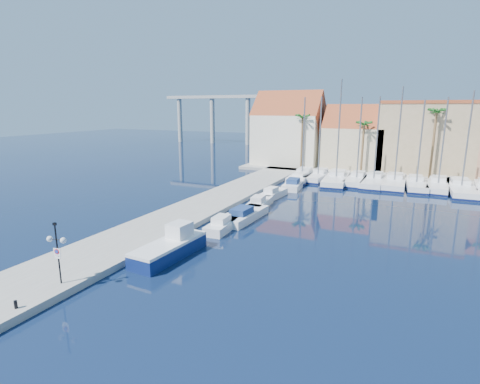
{
  "coord_description": "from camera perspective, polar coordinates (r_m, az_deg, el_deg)",
  "views": [
    {
      "loc": [
        11.82,
        -20.53,
        10.98
      ],
      "look_at": [
        -3.16,
        11.2,
        3.0
      ],
      "focal_mm": 28.0,
      "sensor_mm": 36.0,
      "label": 1
    }
  ],
  "objects": [
    {
      "name": "sailboat_2",
      "position": [
        57.82,
        14.52,
        2.05
      ],
      "size": [
        4.0,
        11.95,
        14.83
      ],
      "rotation": [
        0.0,
        0.0,
        0.08
      ],
      "color": "white",
      "rests_on": "ground"
    },
    {
      "name": "motorboat_west_4",
      "position": [
        52.57,
        8.2,
        1.19
      ],
      "size": [
        2.83,
        6.89,
        1.4
      ],
      "rotation": [
        0.0,
        0.0,
        0.1
      ],
      "color": "white",
      "rests_on": "ground"
    },
    {
      "name": "motorboat_west_3",
      "position": [
        46.45,
        5.01,
        -0.26
      ],
      "size": [
        2.18,
        5.43,
        1.4
      ],
      "rotation": [
        0.0,
        0.0,
        -0.09
      ],
      "color": "white",
      "rests_on": "ground"
    },
    {
      "name": "palm_0",
      "position": [
        65.04,
        9.53,
        10.97
      ],
      "size": [
        2.6,
        2.6,
        10.15
      ],
      "color": "brown",
      "rests_on": "shore_north"
    },
    {
      "name": "ground",
      "position": [
        26.11,
        -4.33,
        -12.09
      ],
      "size": [
        260.0,
        260.0,
        0.0
      ],
      "primitive_type": "plane",
      "color": "black",
      "rests_on": "ground"
    },
    {
      "name": "sailboat_0",
      "position": [
        59.1,
        9.59,
        2.5
      ],
      "size": [
        3.28,
        10.64,
        12.42
      ],
      "rotation": [
        0.0,
        0.0,
        0.05
      ],
      "color": "white",
      "rests_on": "ground"
    },
    {
      "name": "fishing_boat",
      "position": [
        28.77,
        -10.51,
        -8.19
      ],
      "size": [
        2.6,
        6.75,
        2.32
      ],
      "rotation": [
        0.0,
        0.0,
        -0.06
      ],
      "color": "navy",
      "rests_on": "ground"
    },
    {
      "name": "motorboat_west_2",
      "position": [
        41.87,
        2.97,
        -1.69
      ],
      "size": [
        2.24,
        5.62,
        1.4
      ],
      "rotation": [
        0.0,
        0.0,
        0.09
      ],
      "color": "white",
      "rests_on": "ground"
    },
    {
      "name": "sailboat_8",
      "position": [
        57.52,
        30.56,
        0.59
      ],
      "size": [
        3.52,
        11.8,
        13.02
      ],
      "rotation": [
        0.0,
        0.0,
        0.04
      ],
      "color": "white",
      "rests_on": "ground"
    },
    {
      "name": "building_0",
      "position": [
        71.1,
        7.44,
        9.12
      ],
      "size": [
        12.3,
        9.0,
        13.5
      ],
      "color": "#ECE4C6",
      "rests_on": "shore_north"
    },
    {
      "name": "building_1",
      "position": [
        68.47,
        17.08,
        7.49
      ],
      "size": [
        10.3,
        8.0,
        11.0
      ],
      "color": "#C2B389",
      "rests_on": "shore_north"
    },
    {
      "name": "building_2",
      "position": [
        68.7,
        26.43,
        7.55
      ],
      "size": [
        14.2,
        10.2,
        11.5
      ],
      "color": "tan",
      "rests_on": "shore_north"
    },
    {
      "name": "palm_1",
      "position": [
        63.08,
        18.39,
        9.59
      ],
      "size": [
        2.6,
        2.6,
        9.15
      ],
      "color": "brown",
      "rests_on": "shore_north"
    },
    {
      "name": "motorboat_west_1",
      "position": [
        37.23,
        0.68,
        -3.52
      ],
      "size": [
        2.52,
        6.87,
        1.4
      ],
      "rotation": [
        0.0,
        0.0,
        -0.05
      ],
      "color": "white",
      "rests_on": "ground"
    },
    {
      "name": "sailboat_5",
      "position": [
        57.81,
        22.5,
        1.47
      ],
      "size": [
        2.94,
        10.97,
        13.7
      ],
      "rotation": [
        0.0,
        0.0,
        0.0
      ],
      "color": "white",
      "rests_on": "ground"
    },
    {
      "name": "lamp_post",
      "position": [
        24.94,
        -26.14,
        -7.1
      ],
      "size": [
        1.3,
        0.5,
        3.87
      ],
      "rotation": [
        0.0,
        0.0,
        0.16
      ],
      "color": "black",
      "rests_on": "quay_west"
    },
    {
      "name": "quay_west",
      "position": [
        41.31,
        -5.98,
        -2.31
      ],
      "size": [
        6.0,
        77.0,
        0.5
      ],
      "primitive_type": "cube",
      "color": "gray",
      "rests_on": "ground"
    },
    {
      "name": "motorboat_west_0",
      "position": [
        34.43,
        -2.55,
        -4.9
      ],
      "size": [
        1.94,
        5.35,
        1.4
      ],
      "rotation": [
        0.0,
        0.0,
        0.05
      ],
      "color": "white",
      "rests_on": "ground"
    },
    {
      "name": "viaduct",
      "position": [
        114.46,
        -1.16,
        12.44
      ],
      "size": [
        48.0,
        2.2,
        14.45
      ],
      "color": "#9E9E99",
      "rests_on": "ground"
    },
    {
      "name": "shore_north",
      "position": [
        69.39,
        23.47,
        2.85
      ],
      "size": [
        54.0,
        16.0,
        0.5
      ],
      "primitive_type": "cube",
      "color": "gray",
      "rests_on": "ground"
    },
    {
      "name": "palm_2",
      "position": [
        62.57,
        27.76,
        10.49
      ],
      "size": [
        2.6,
        2.6,
        11.15
      ],
      "color": "brown",
      "rests_on": "shore_north"
    },
    {
      "name": "motorboat_west_5",
      "position": [
        57.44,
        9.42,
        2.14
      ],
      "size": [
        3.03,
        7.59,
        1.4
      ],
      "rotation": [
        0.0,
        0.0,
        -0.09
      ],
      "color": "white",
      "rests_on": "ground"
    },
    {
      "name": "sailboat_6",
      "position": [
        57.34,
        25.23,
        1.13
      ],
      "size": [
        3.23,
        9.74,
        11.92
      ],
      "rotation": [
        0.0,
        0.0,
        0.07
      ],
      "color": "white",
      "rests_on": "ground"
    },
    {
      "name": "sailboat_3",
      "position": [
        57.8,
        17.42,
        1.87
      ],
      "size": [
        2.77,
        9.56,
        12.38
      ],
      "rotation": [
        0.0,
        0.0,
        -0.03
      ],
      "color": "white",
      "rests_on": "ground"
    },
    {
      "name": "sailboat_7",
      "position": [
        57.88,
        27.96,
        0.95
      ],
      "size": [
        3.4,
        10.2,
        12.27
      ],
      "rotation": [
        0.0,
        0.0,
        -0.08
      ],
      "color": "white",
      "rests_on": "ground"
    },
    {
      "name": "bollard",
      "position": [
        23.96,
        -31.0,
        -14.49
      ],
      "size": [
        0.18,
        0.18,
        0.45
      ],
      "primitive_type": "cylinder",
      "color": "black",
      "rests_on": "quay_west"
    },
    {
      "name": "sailboat_1",
      "position": [
        59.22,
        11.95,
        2.44
      ],
      "size": [
        2.81,
        9.1,
        12.49
      ],
      "rotation": [
        0.0,
        0.0,
        -0.05
      ],
      "color": "white",
      "rests_on": "ground"
    },
    {
      "name": "sailboat_4",
      "position": [
        57.71,
        19.74,
        1.67
      ],
      "size": [
        2.86,
        10.65,
        12.43
      ],
      "rotation": [
        0.0,
        0.0,
        -0.0
      ],
      "color": "white",
      "rests_on": "ground"
    }
  ]
}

